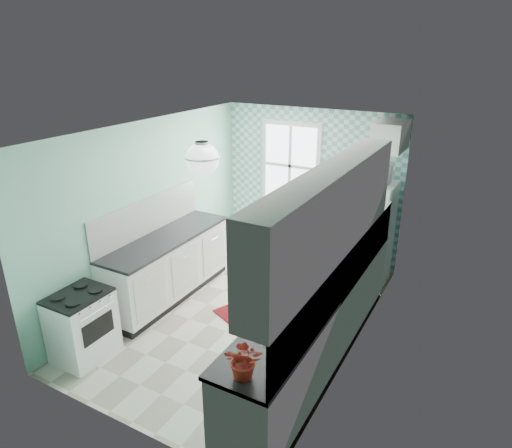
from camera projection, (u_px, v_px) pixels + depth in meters
The scene contains 26 objects.
floor at pixel (244, 316), 6.18m from camera, with size 3.00×4.40×0.02m, color beige.
ceiling at pixel (242, 129), 5.25m from camera, with size 3.00×4.40×0.02m, color white.
wall_back at pixel (311, 185), 7.51m from camera, with size 3.00×0.02×2.50m, color #88CAB1.
wall_front at pixel (113, 315), 3.91m from camera, with size 3.00×0.02×2.50m, color #88CAB1.
wall_left at pixel (150, 210), 6.39m from camera, with size 0.02×4.40×2.50m, color #88CAB1.
wall_right at pixel (361, 255), 5.04m from camera, with size 0.02×4.40×2.50m, color #88CAB1.
accent_wall at pixel (310, 186), 7.50m from camera, with size 3.00×0.01×2.50m, color #65B7B3.
window at pixel (291, 166), 7.52m from camera, with size 1.04×0.05×1.44m.
backsplash_right at pixel (347, 273), 4.74m from camera, with size 0.02×3.60×0.51m, color white.
backsplash_left at pixel (148, 216), 6.34m from camera, with size 0.02×2.15×0.51m, color white.
upper_cabinets_right at pixel (330, 213), 4.39m from camera, with size 0.33×3.20×0.90m, color silver.
upper_cabinet_fridge at pixel (391, 135), 6.25m from camera, with size 0.40×0.74×0.40m, color silver.
ceiling_light at pixel (202, 159), 4.67m from camera, with size 0.34×0.34×0.35m.
base_cabinets_right at pixel (317, 326), 5.14m from camera, with size 0.60×3.60×0.90m, color white.
countertop_right at pixel (318, 290), 4.98m from camera, with size 0.63×3.60×0.04m, color black.
base_cabinets_left at pixel (168, 268), 6.48m from camera, with size 0.60×2.15×0.90m, color white.
countertop_left at pixel (167, 238), 6.30m from camera, with size 0.63×2.15×0.04m, color black.
fridge at pixel (367, 233), 6.85m from camera, with size 0.68×0.68×1.56m.
stove at pixel (82, 324), 5.23m from camera, with size 0.53×0.66×0.79m.
sink at pixel (350, 253), 5.83m from camera, with size 0.54×0.45×0.53m.
rug at pixel (254, 310), 6.28m from camera, with size 0.65×0.93×0.01m, color #830400.
dish_towel at pixel (315, 291), 5.83m from camera, with size 0.01×0.22×0.32m, color #5A9F91.
fruit_bowl at pixel (277, 336), 4.10m from camera, with size 0.23×0.23×0.06m, color white.
potted_plant at pixel (245, 360), 3.58m from camera, with size 0.31×0.27×0.34m, color red.
soap_bottle at pixel (359, 242), 5.92m from camera, with size 0.07×0.08×0.17m, color #8BB3BE.
microwave at pixel (373, 174), 6.51m from camera, with size 0.49×0.33×0.27m, color white.
Camera 1 is at (2.69, -4.55, 3.41)m, focal length 32.00 mm.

